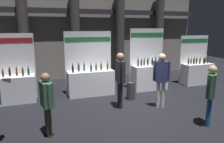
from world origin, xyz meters
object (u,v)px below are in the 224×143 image
exhibitor_booth_2 (149,74)px  visitor_2 (211,91)px  exhibitor_booth_0 (14,86)px  exhibitor_booth_3 (196,72)px  trash_bin (131,91)px  visitor_0 (161,76)px  visitor_3 (47,99)px  visitor_1 (120,75)px  exhibitor_booth_1 (91,80)px

exhibitor_booth_2 → visitor_2: bearing=-92.8°
exhibitor_booth_0 → exhibitor_booth_3: (7.82, -0.02, -0.02)m
trash_bin → visitor_0: visitor_0 is taller
exhibitor_booth_2 → visitor_2: (-0.18, -3.64, 0.34)m
visitor_3 → visitor_0: bearing=90.2°
trash_bin → visitor_1: bearing=-137.1°
exhibitor_booth_1 → exhibitor_booth_0: bearing=179.5°
exhibitor_booth_0 → exhibitor_booth_2: exhibitor_booth_2 is taller
exhibitor_booth_0 → trash_bin: 4.15m
trash_bin → visitor_2: size_ratio=0.39×
exhibitor_booth_3 → trash_bin: bearing=-164.6°
visitor_1 → visitor_3: bearing=122.6°
visitor_0 → visitor_2: size_ratio=1.09×
visitor_1 → visitor_3: 2.63m
exhibitor_booth_0 → exhibitor_booth_1: bearing=-0.5°
exhibitor_booth_2 → trash_bin: 1.66m
visitor_1 → visitor_3: size_ratio=1.15×
exhibitor_booth_0 → visitor_3: bearing=-71.0°
exhibitor_booth_3 → visitor_1: 4.82m
trash_bin → visitor_1: (-0.67, -0.62, 0.78)m
visitor_1 → visitor_0: bearing=-103.1°
exhibitor_booth_0 → exhibitor_booth_1: exhibitor_booth_1 is taller
visitor_0 → visitor_2: bearing=-45.4°
exhibitor_booth_3 → visitor_0: exhibitor_booth_3 is taller
visitor_2 → trash_bin: bearing=68.5°
exhibitor_booth_3 → visitor_3: 7.42m
exhibitor_booth_1 → visitor_2: size_ratio=1.49×
exhibitor_booth_1 → visitor_3: size_ratio=1.56×
exhibitor_booth_1 → exhibitor_booth_3: (5.08, 0.00, -0.02)m
visitor_2 → visitor_3: size_ratio=1.05×
exhibitor_booth_0 → visitor_1: exhibitor_booth_0 is taller
exhibitor_booth_1 → visitor_2: (2.37, -3.70, 0.38)m
trash_bin → visitor_2: visitor_2 is taller
trash_bin → visitor_1: 1.20m
exhibitor_booth_1 → exhibitor_booth_3: bearing=0.0°
visitor_0 → visitor_2: (0.51, -1.59, -0.09)m
exhibitor_booth_1 → exhibitor_booth_3: 5.08m
exhibitor_booth_2 → visitor_3: size_ratio=1.62×
exhibitor_booth_2 → visitor_0: (-0.69, -2.05, 0.43)m
exhibitor_booth_1 → visitor_0: size_ratio=1.37×
exhibitor_booth_2 → exhibitor_booth_3: bearing=1.2°
trash_bin → visitor_0: (0.60, -1.05, 0.75)m
exhibitor_booth_3 → visitor_2: bearing=-126.2°
exhibitor_booth_0 → visitor_2: (5.11, -3.72, 0.39)m
exhibitor_booth_1 → trash_bin: size_ratio=3.77×
trash_bin → exhibitor_booth_3: bearing=15.4°
exhibitor_booth_2 → exhibitor_booth_1: bearing=178.8°
exhibitor_booth_0 → visitor_0: size_ratio=1.34×
exhibitor_booth_3 → trash_bin: (-3.82, -1.06, -0.25)m
exhibitor_booth_0 → visitor_3: exhibitor_booth_0 is taller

